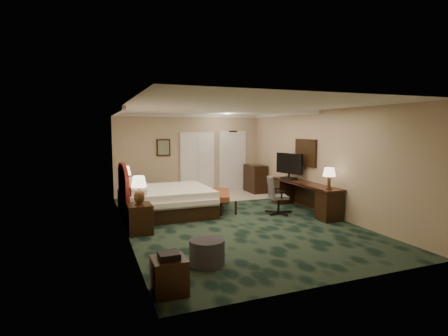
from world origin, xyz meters
name	(u,v)px	position (x,y,z in m)	size (l,w,h in m)	color
floor	(232,220)	(0.00, 0.00, 0.00)	(5.00, 7.50, 0.00)	black
ceiling	(233,108)	(0.00, 0.00, 2.70)	(5.00, 7.50, 0.00)	white
wall_back	(190,154)	(0.00, 3.75, 1.35)	(5.00, 0.00, 2.70)	tan
wall_front	(337,191)	(0.00, -3.75, 1.35)	(5.00, 0.00, 2.70)	tan
wall_left	(124,170)	(-2.50, 0.00, 1.35)	(0.00, 7.50, 2.70)	tan
wall_right	(320,162)	(2.50, 0.00, 1.35)	(0.00, 7.50, 2.70)	tan
crown_molding	(233,110)	(0.00, 0.00, 2.65)	(5.00, 7.50, 0.10)	silver
tile_patch	(224,196)	(0.90, 2.90, 0.01)	(3.20, 1.70, 0.01)	beige
headboard	(124,192)	(-2.44, 1.00, 0.70)	(0.12, 2.00, 1.40)	#501A16
entry_door	(232,162)	(1.55, 3.72, 1.05)	(1.02, 0.06, 2.18)	silver
closet_doors	(197,163)	(0.25, 3.71, 1.05)	(1.20, 0.06, 2.10)	white
wall_art	(163,148)	(-0.90, 3.71, 1.60)	(0.45, 0.06, 0.55)	slate
wall_mirror	(306,153)	(2.46, 0.60, 1.55)	(0.05, 0.95, 0.75)	white
bed	(168,201)	(-1.32, 1.20, 0.34)	(2.15, 2.00, 0.68)	white
nightstand_near	(140,219)	(-2.23, -0.23, 0.31)	(0.50, 0.57, 0.62)	black
nightstand_far	(126,199)	(-2.27, 2.23, 0.27)	(0.43, 0.49, 0.53)	black
lamp_near	(139,190)	(-2.23, -0.27, 0.93)	(0.32, 0.32, 0.61)	#332215
lamp_far	(125,178)	(-2.28, 2.29, 0.86)	(0.35, 0.35, 0.65)	#332215
bed_bench	(220,201)	(0.11, 1.15, 0.25)	(0.50, 1.45, 0.49)	brown
ottoman	(207,252)	(-1.45, -2.39, 0.21)	(0.58, 0.58, 0.42)	#2D2D30
side_table	(169,276)	(-2.24, -3.17, 0.24)	(0.45, 0.45, 0.49)	black
desk	(304,197)	(2.19, 0.24, 0.38)	(0.57, 2.66, 0.77)	black
tv	(289,166)	(2.17, 0.98, 1.14)	(0.08, 0.96, 0.75)	black
desk_lamp	(329,178)	(2.17, -0.82, 1.03)	(0.30, 0.30, 0.53)	#332215
desk_chair	(279,195)	(1.37, 0.17, 0.49)	(0.57, 0.54, 0.99)	#49494F
minibar	(255,179)	(2.20, 3.20, 0.48)	(0.50, 0.91, 0.96)	black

